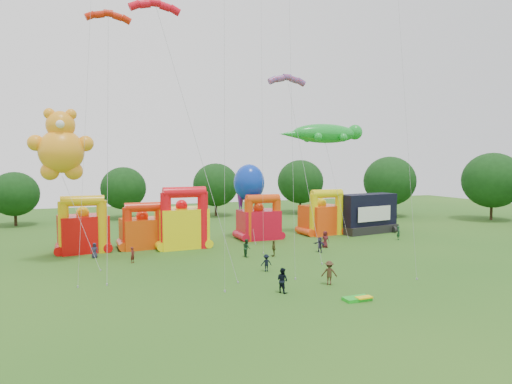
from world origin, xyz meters
name	(u,v)px	position (x,y,z in m)	size (l,w,h in m)	color
ground	(340,317)	(0.00, 0.00, 0.00)	(160.00, 160.00, 0.00)	#235718
tree_ring	(321,221)	(-1.16, 0.61, 6.26)	(121.95, 124.03, 12.07)	#352314
bouncy_castle_0	(83,230)	(-15.18, 28.60, 2.42)	(5.54, 4.71, 6.36)	red
bouncy_castle_1	(143,230)	(-8.74, 28.50, 2.07)	(5.06, 4.23, 5.41)	#D9460B
bouncy_castle_2	(182,224)	(-4.39, 27.17, 2.71)	(5.71, 4.70, 7.16)	yellow
bouncy_castle_3	(259,222)	(6.13, 29.22, 2.23)	(4.97, 4.01, 5.86)	red
bouncy_castle_4	(322,217)	(15.58, 29.56, 2.37)	(5.83, 5.07, 6.24)	#FF460D
stage_trailer	(368,214)	(22.17, 28.37, 2.65)	(9.07, 4.54, 5.49)	black
teddy_bear_kite	(72,188)	(-16.16, 22.23, 7.46)	(6.27, 7.20, 15.28)	orange
gecko_kite	(329,152)	(16.60, 29.70, 11.25)	(12.94, 7.44, 15.32)	green
octopus_kite	(250,194)	(5.12, 30.04, 5.75)	(4.03, 7.07, 9.74)	#0C32B6
parafoil_kites	(173,136)	(-7.66, 15.60, 12.34)	(23.08, 15.12, 26.10)	red
diamond_kites	(256,90)	(0.03, 14.91, 16.71)	(29.48, 21.31, 42.77)	#E9380A
folded_kite_bundle	(358,299)	(3.06, 2.49, 0.14)	(2.01, 1.12, 0.31)	green
spectator_0	(94,250)	(-14.18, 24.73, 0.80)	(0.78, 0.51, 1.59)	#25263D
spectator_1	(133,255)	(-10.73, 21.01, 0.79)	(0.57, 0.38, 1.57)	#561A18
spectator_2	(247,248)	(0.76, 19.50, 0.95)	(0.92, 0.72, 1.90)	#183E21
spectator_3	(266,263)	(0.24, 12.93, 0.79)	(1.02, 0.59, 1.58)	black
spectator_4	(274,248)	(3.50, 18.66, 0.86)	(1.01, 0.42, 1.73)	#48421D
spectator_5	(320,245)	(9.11, 18.77, 0.85)	(1.57, 0.50, 1.69)	#2B2640
spectator_6	(325,239)	(11.03, 20.88, 0.97)	(0.95, 0.62, 1.94)	#52171C
spectator_7	(399,233)	(22.44, 22.03, 0.89)	(0.65, 0.42, 1.77)	#194025
spectator_8	(282,280)	(-1.22, 6.28, 0.97)	(0.94, 0.73, 1.94)	black
spectator_9	(329,273)	(3.28, 6.90, 0.99)	(1.28, 0.73, 1.98)	#402A19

